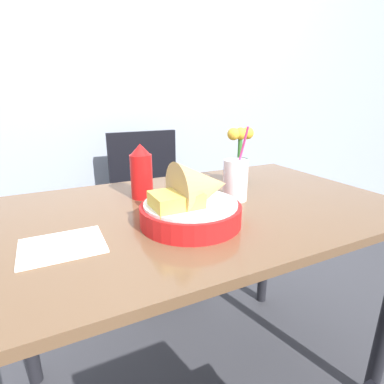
{
  "coord_description": "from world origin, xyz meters",
  "views": [
    {
      "loc": [
        -0.41,
        -0.77,
        1.07
      ],
      "look_at": [
        -0.04,
        -0.03,
        0.81
      ],
      "focal_mm": 28.0,
      "sensor_mm": 36.0,
      "label": 1
    }
  ],
  "objects_px": {
    "chair_far_window": "(149,197)",
    "food_basket": "(194,202)",
    "flower_vase": "(240,155)",
    "drink_cup": "(235,181)",
    "ketchup_bottle": "(141,172)"
  },
  "relations": [
    {
      "from": "food_basket",
      "to": "drink_cup",
      "type": "relative_size",
      "value": 1.12
    },
    {
      "from": "flower_vase",
      "to": "drink_cup",
      "type": "bearing_deg",
      "value": -128.83
    },
    {
      "from": "chair_far_window",
      "to": "flower_vase",
      "type": "height_order",
      "value": "flower_vase"
    },
    {
      "from": "ketchup_bottle",
      "to": "food_basket",
      "type": "bearing_deg",
      "value": -77.45
    },
    {
      "from": "drink_cup",
      "to": "flower_vase",
      "type": "relative_size",
      "value": 1.12
    },
    {
      "from": "chair_far_window",
      "to": "drink_cup",
      "type": "distance_m",
      "value": 0.86
    },
    {
      "from": "food_basket",
      "to": "flower_vase",
      "type": "height_order",
      "value": "flower_vase"
    },
    {
      "from": "chair_far_window",
      "to": "drink_cup",
      "type": "height_order",
      "value": "drink_cup"
    },
    {
      "from": "chair_far_window",
      "to": "drink_cup",
      "type": "relative_size",
      "value": 3.71
    },
    {
      "from": "food_basket",
      "to": "chair_far_window",
      "type": "bearing_deg",
      "value": 79.24
    },
    {
      "from": "chair_far_window",
      "to": "food_basket",
      "type": "distance_m",
      "value": 0.98
    },
    {
      "from": "chair_far_window",
      "to": "food_basket",
      "type": "relative_size",
      "value": 3.32
    },
    {
      "from": "food_basket",
      "to": "ketchup_bottle",
      "type": "bearing_deg",
      "value": 102.55
    },
    {
      "from": "chair_far_window",
      "to": "flower_vase",
      "type": "relative_size",
      "value": 4.15
    },
    {
      "from": "food_basket",
      "to": "ketchup_bottle",
      "type": "height_order",
      "value": "ketchup_bottle"
    }
  ]
}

